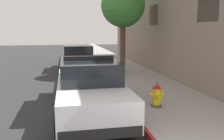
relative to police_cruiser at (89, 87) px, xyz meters
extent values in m
cube|color=#2B2B2D|center=(-3.33, 5.30, -0.84)|extent=(32.70, 60.00, 0.20)
cube|color=gray|center=(2.67, 5.30, -0.66)|extent=(3.06, 60.00, 0.17)
cube|color=maroon|center=(1.10, 5.30, -0.66)|extent=(0.08, 60.00, 0.17)
cube|color=gray|center=(7.85, 5.87, 2.23)|extent=(7.29, 18.57, 5.96)
cube|color=black|center=(4.23, 0.68, 2.53)|extent=(0.06, 1.30, 1.10)
cube|color=black|center=(4.23, 5.87, 2.53)|extent=(0.06, 1.30, 1.10)
cube|color=black|center=(4.23, 11.07, 2.53)|extent=(0.06, 1.30, 1.10)
cube|color=white|center=(0.00, -0.04, -0.16)|extent=(1.84, 4.80, 0.76)
cube|color=black|center=(0.00, 0.11, 0.52)|extent=(1.64, 2.50, 0.60)
cube|color=black|center=(0.00, -2.38, -0.42)|extent=(1.76, 0.16, 0.24)
cube|color=black|center=(0.00, 2.30, -0.42)|extent=(1.76, 0.16, 0.24)
cylinder|color=black|center=(-0.86, 1.66, -0.42)|extent=(0.22, 0.64, 0.64)
cylinder|color=black|center=(0.86, 1.66, -0.42)|extent=(0.22, 0.64, 0.64)
cylinder|color=black|center=(-0.86, -1.74, -0.42)|extent=(0.22, 0.64, 0.64)
cylinder|color=black|center=(0.86, -1.74, -0.42)|extent=(0.22, 0.64, 0.64)
cube|color=black|center=(0.00, 0.06, 0.88)|extent=(1.48, 0.20, 0.12)
cube|color=red|center=(-0.35, 0.06, 0.88)|extent=(0.44, 0.18, 0.11)
cube|color=#1E33E0|center=(0.35, 0.06, 0.88)|extent=(0.44, 0.18, 0.11)
cube|color=maroon|center=(0.08, 7.61, -0.16)|extent=(1.84, 4.80, 0.76)
cube|color=black|center=(0.08, 7.76, 0.52)|extent=(1.64, 2.50, 0.60)
cube|color=black|center=(0.08, 5.27, -0.42)|extent=(1.76, 0.16, 0.24)
cube|color=black|center=(0.08, 9.95, -0.42)|extent=(1.76, 0.16, 0.24)
cylinder|color=black|center=(-0.78, 9.31, -0.42)|extent=(0.22, 0.64, 0.64)
cylinder|color=black|center=(0.94, 9.31, -0.42)|extent=(0.22, 0.64, 0.64)
cylinder|color=black|center=(-0.78, 5.91, -0.42)|extent=(0.22, 0.64, 0.64)
cylinder|color=black|center=(0.94, 5.91, -0.42)|extent=(0.22, 0.64, 0.64)
cylinder|color=#4C4C51|center=(1.97, -0.47, -0.55)|extent=(0.32, 0.32, 0.06)
cylinder|color=yellow|center=(1.97, -0.47, -0.27)|extent=(0.24, 0.24, 0.50)
cone|color=red|center=(1.97, -0.47, 0.05)|extent=(0.28, 0.28, 0.14)
cylinder|color=#4C4C51|center=(1.97, -0.47, 0.15)|extent=(0.05, 0.05, 0.06)
cylinder|color=yellow|center=(1.80, -0.47, -0.21)|extent=(0.10, 0.10, 0.10)
cylinder|color=yellow|center=(2.14, -0.47, -0.21)|extent=(0.10, 0.10, 0.10)
cylinder|color=yellow|center=(1.97, -0.65, -0.26)|extent=(0.13, 0.12, 0.13)
cylinder|color=brown|center=(2.30, 5.26, 0.80)|extent=(0.28, 0.28, 2.76)
sphere|color=#387A33|center=(2.30, 5.26, 2.98)|extent=(2.27, 2.27, 2.27)
camera|label=1|loc=(-0.68, -7.04, 1.68)|focal=38.40mm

